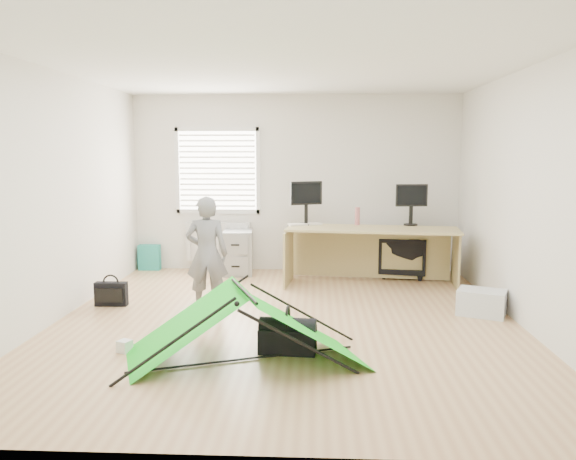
{
  "coord_description": "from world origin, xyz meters",
  "views": [
    {
      "loc": [
        0.31,
        -5.91,
        1.81
      ],
      "look_at": [
        0.0,
        0.4,
        0.95
      ],
      "focal_mm": 35.0,
      "sensor_mm": 36.0,
      "label": 1
    }
  ],
  "objects_px": {
    "office_chair": "(403,255)",
    "person": "(207,254)",
    "desk": "(372,257)",
    "laptop_bag": "(111,294)",
    "monitor_right": "(411,210)",
    "monitor_left": "(306,209)",
    "storage_crate": "(482,302)",
    "duffel_bag": "(288,340)",
    "filing_cabinet": "(238,252)",
    "kite": "(244,326)",
    "thermos": "(357,216)"
  },
  "relations": [
    {
      "from": "filing_cabinet",
      "to": "thermos",
      "type": "height_order",
      "value": "thermos"
    },
    {
      "from": "office_chair",
      "to": "duffel_bag",
      "type": "relative_size",
      "value": 1.31
    },
    {
      "from": "monitor_left",
      "to": "storage_crate",
      "type": "distance_m",
      "value": 2.8
    },
    {
      "from": "desk",
      "to": "monitor_left",
      "type": "height_order",
      "value": "monitor_left"
    },
    {
      "from": "desk",
      "to": "office_chair",
      "type": "bearing_deg",
      "value": 54.68
    },
    {
      "from": "kite",
      "to": "duffel_bag",
      "type": "xyz_separation_m",
      "value": [
        0.37,
        0.25,
        -0.2
      ]
    },
    {
      "from": "storage_crate",
      "to": "duffel_bag",
      "type": "relative_size",
      "value": 0.98
    },
    {
      "from": "desk",
      "to": "filing_cabinet",
      "type": "bearing_deg",
      "value": 168.45
    },
    {
      "from": "kite",
      "to": "storage_crate",
      "type": "relative_size",
      "value": 3.99
    },
    {
      "from": "filing_cabinet",
      "to": "office_chair",
      "type": "bearing_deg",
      "value": -6.91
    },
    {
      "from": "filing_cabinet",
      "to": "kite",
      "type": "height_order",
      "value": "filing_cabinet"
    },
    {
      "from": "thermos",
      "to": "person",
      "type": "distance_m",
      "value": 2.53
    },
    {
      "from": "monitor_right",
      "to": "laptop_bag",
      "type": "bearing_deg",
      "value": -165.02
    },
    {
      "from": "office_chair",
      "to": "duffel_bag",
      "type": "height_order",
      "value": "office_chair"
    },
    {
      "from": "desk",
      "to": "person",
      "type": "distance_m",
      "value": 2.46
    },
    {
      "from": "monitor_left",
      "to": "monitor_right",
      "type": "bearing_deg",
      "value": -24.04
    },
    {
      "from": "filing_cabinet",
      "to": "laptop_bag",
      "type": "xyz_separation_m",
      "value": [
        -1.28,
        -1.88,
        -0.19
      ]
    },
    {
      "from": "kite",
      "to": "storage_crate",
      "type": "xyz_separation_m",
      "value": [
        2.5,
        1.54,
        -0.17
      ]
    },
    {
      "from": "desk",
      "to": "monitor_right",
      "type": "relative_size",
      "value": 5.2
    },
    {
      "from": "desk",
      "to": "kite",
      "type": "bearing_deg",
      "value": -108.58
    },
    {
      "from": "desk",
      "to": "monitor_right",
      "type": "height_order",
      "value": "monitor_right"
    },
    {
      "from": "thermos",
      "to": "duffel_bag",
      "type": "relative_size",
      "value": 0.49
    },
    {
      "from": "thermos",
      "to": "laptop_bag",
      "type": "distance_m",
      "value": 3.51
    },
    {
      "from": "filing_cabinet",
      "to": "monitor_left",
      "type": "xyz_separation_m",
      "value": [
        1.03,
        -0.32,
        0.69
      ]
    },
    {
      "from": "laptop_bag",
      "to": "monitor_right",
      "type": "bearing_deg",
      "value": 21.16
    },
    {
      "from": "storage_crate",
      "to": "duffel_bag",
      "type": "height_order",
      "value": "storage_crate"
    },
    {
      "from": "desk",
      "to": "thermos",
      "type": "bearing_deg",
      "value": 124.81
    },
    {
      "from": "desk",
      "to": "storage_crate",
      "type": "xyz_separation_m",
      "value": [
        1.1,
        -1.42,
        -0.25
      ]
    },
    {
      "from": "storage_crate",
      "to": "person",
      "type": "bearing_deg",
      "value": 179.27
    },
    {
      "from": "storage_crate",
      "to": "laptop_bag",
      "type": "bearing_deg",
      "value": 177.6
    },
    {
      "from": "monitor_left",
      "to": "duffel_bag",
      "type": "bearing_deg",
      "value": -116.34
    },
    {
      "from": "monitor_left",
      "to": "person",
      "type": "xyz_separation_m",
      "value": [
        -1.11,
        -1.7,
        -0.36
      ]
    },
    {
      "from": "person",
      "to": "storage_crate",
      "type": "xyz_separation_m",
      "value": [
        3.13,
        -0.04,
        -0.52
      ]
    },
    {
      "from": "monitor_right",
      "to": "laptop_bag",
      "type": "height_order",
      "value": "monitor_right"
    },
    {
      "from": "office_chair",
      "to": "storage_crate",
      "type": "relative_size",
      "value": 1.33
    },
    {
      "from": "storage_crate",
      "to": "laptop_bag",
      "type": "distance_m",
      "value": 4.33
    },
    {
      "from": "thermos",
      "to": "filing_cabinet",
      "type": "bearing_deg",
      "value": 170.16
    },
    {
      "from": "desk",
      "to": "laptop_bag",
      "type": "bearing_deg",
      "value": -152.28
    },
    {
      "from": "desk",
      "to": "laptop_bag",
      "type": "xyz_separation_m",
      "value": [
        -3.22,
        -1.24,
        -0.26
      ]
    },
    {
      "from": "monitor_left",
      "to": "kite",
      "type": "relative_size",
      "value": 0.23
    },
    {
      "from": "monitor_right",
      "to": "thermos",
      "type": "xyz_separation_m",
      "value": [
        -0.76,
        0.01,
        -0.09
      ]
    },
    {
      "from": "filing_cabinet",
      "to": "storage_crate",
      "type": "distance_m",
      "value": 3.68
    },
    {
      "from": "desk",
      "to": "office_chair",
      "type": "height_order",
      "value": "desk"
    },
    {
      "from": "office_chair",
      "to": "filing_cabinet",
      "type": "bearing_deg",
      "value": 10.33
    },
    {
      "from": "thermos",
      "to": "office_chair",
      "type": "xyz_separation_m",
      "value": [
        0.71,
        0.25,
        -0.61
      ]
    },
    {
      "from": "thermos",
      "to": "duffel_bag",
      "type": "bearing_deg",
      "value": -105.57
    },
    {
      "from": "kite",
      "to": "monitor_right",
      "type": "bearing_deg",
      "value": 38.16
    },
    {
      "from": "office_chair",
      "to": "person",
      "type": "distance_m",
      "value": 3.24
    },
    {
      "from": "desk",
      "to": "person",
      "type": "xyz_separation_m",
      "value": [
        -2.03,
        -1.38,
        0.27
      ]
    },
    {
      "from": "monitor_left",
      "to": "duffel_bag",
      "type": "height_order",
      "value": "monitor_left"
    }
  ]
}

